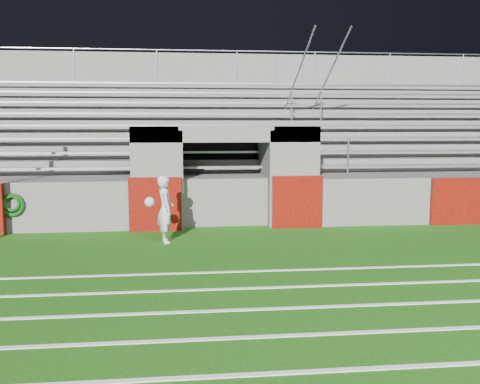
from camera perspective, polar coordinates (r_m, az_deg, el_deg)
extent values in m
plane|color=#174E0D|center=(10.76, -0.02, -7.05)|extent=(90.00, 90.00, 0.00)
cube|color=white|center=(6.10, 5.38, -18.63)|extent=(28.00, 0.09, 0.01)
cube|color=white|center=(6.99, 3.67, -15.10)|extent=(28.00, 0.09, 0.01)
cube|color=white|center=(7.91, 2.40, -12.37)|extent=(28.00, 0.09, 0.01)
cube|color=white|center=(8.85, 1.41, -10.20)|extent=(28.00, 0.09, 0.01)
cube|color=white|center=(9.80, 0.63, -8.46)|extent=(28.00, 0.09, 0.01)
cube|color=#555350|center=(13.95, -8.97, 1.58)|extent=(1.20, 1.00, 2.60)
cube|color=#555350|center=(14.24, 5.67, 1.75)|extent=(1.20, 1.00, 2.60)
cube|color=black|center=(15.67, -2.08, 2.11)|extent=(2.60, 0.20, 2.50)
cube|color=#555350|center=(14.53, -6.29, 1.66)|extent=(0.10, 2.20, 2.50)
cube|color=#555350|center=(14.71, 2.70, 1.76)|extent=(0.10, 2.20, 2.50)
cube|color=#555350|center=(13.91, -1.59, 6.20)|extent=(4.80, 1.00, 0.40)
cube|color=#555350|center=(17.82, -2.59, 2.41)|extent=(26.00, 8.00, 0.20)
cube|color=#555350|center=(17.88, -2.57, 0.41)|extent=(26.00, 8.00, 1.05)
cube|color=#4D0B06|center=(13.48, -9.02, -1.29)|extent=(1.30, 0.15, 1.35)
cube|color=#4D0B06|center=(13.77, 6.11, -1.06)|extent=(1.30, 0.15, 1.35)
cube|color=#4D0B06|center=(15.48, 23.36, -0.89)|extent=(2.20, 0.15, 1.25)
cube|color=#93969C|center=(14.88, -1.87, 2.68)|extent=(23.00, 0.28, 0.06)
cube|color=#555350|center=(15.73, -2.11, 2.82)|extent=(24.00, 0.75, 0.38)
cube|color=#93969C|center=(15.60, -2.09, 4.29)|extent=(23.00, 0.28, 0.06)
cube|color=#555350|center=(16.46, -2.30, 3.68)|extent=(24.00, 0.75, 0.76)
cube|color=#93969C|center=(16.34, -2.28, 5.76)|extent=(23.00, 0.28, 0.06)
cube|color=#555350|center=(17.20, -2.48, 4.47)|extent=(24.00, 0.75, 1.14)
cube|color=#93969C|center=(17.08, -2.47, 7.10)|extent=(23.00, 0.28, 0.06)
cube|color=#555350|center=(17.94, -2.64, 5.19)|extent=(24.00, 0.75, 1.52)
cube|color=#93969C|center=(17.83, -2.64, 8.33)|extent=(23.00, 0.28, 0.06)
cube|color=#555350|center=(18.68, -2.79, 5.86)|extent=(24.00, 0.75, 1.90)
cube|color=#93969C|center=(18.59, -2.79, 9.46)|extent=(23.00, 0.28, 0.06)
cube|color=#555350|center=(19.43, -2.93, 6.47)|extent=(24.00, 0.75, 2.28)
cube|color=#93969C|center=(19.35, -2.94, 10.50)|extent=(23.00, 0.28, 0.06)
cube|color=#555350|center=(20.17, -3.06, 7.04)|extent=(24.00, 0.75, 2.66)
cube|color=#93969C|center=(20.13, -3.07, 11.46)|extent=(23.00, 0.28, 0.06)
cube|color=#555350|center=(20.85, -3.16, 7.23)|extent=(26.00, 0.60, 5.29)
cylinder|color=#A5A8AD|center=(14.99, 7.80, 3.72)|extent=(0.05, 0.05, 1.00)
cylinder|color=#A5A8AD|center=(17.90, 5.53, 9.20)|extent=(0.05, 0.05, 1.00)
cylinder|color=#A5A8AD|center=(20.94, 3.87, 13.10)|extent=(0.05, 0.05, 1.00)
cylinder|color=#A5A8AD|center=(17.92, 5.55, 10.79)|extent=(0.05, 6.02, 3.08)
cylinder|color=#A5A8AD|center=(15.26, 11.45, 3.71)|extent=(0.05, 0.05, 1.00)
cylinder|color=#A5A8AD|center=(18.13, 8.67, 9.12)|extent=(0.05, 0.05, 1.00)
cylinder|color=#A5A8AD|center=(21.14, 6.61, 13.02)|extent=(0.05, 0.05, 1.00)
cylinder|color=#A5A8AD|center=(18.15, 8.70, 10.70)|extent=(0.05, 6.02, 3.08)
cylinder|color=#A5A8AD|center=(20.99, -17.28, 12.92)|extent=(0.05, 0.05, 1.10)
cylinder|color=#A5A8AD|center=(20.65, -8.86, 13.26)|extent=(0.05, 0.05, 1.10)
cylinder|color=#A5A8AD|center=(20.74, -0.32, 13.31)|extent=(0.05, 0.05, 1.10)
cylinder|color=#A5A8AD|center=(21.26, 7.96, 13.10)|extent=(0.05, 0.05, 1.10)
cylinder|color=#A5A8AD|center=(22.18, 15.69, 12.66)|extent=(0.05, 0.05, 1.10)
cylinder|color=#A5A8AD|center=(23.44, 22.66, 12.07)|extent=(0.05, 0.05, 1.10)
cylinder|color=#A5A8AD|center=(20.73, -3.17, 14.84)|extent=(24.00, 0.05, 0.05)
imported|color=#B8BDC2|center=(12.14, -7.97, -1.82)|extent=(0.46, 0.61, 1.52)
sphere|color=silver|center=(11.81, -9.62, -1.05)|extent=(0.22, 0.22, 0.22)
torus|color=#0C3C0F|center=(14.07, -23.12, -1.29)|extent=(0.59, 0.11, 0.59)
torus|color=#0D3F0C|center=(14.01, -23.19, -1.11)|extent=(0.43, 0.08, 0.43)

